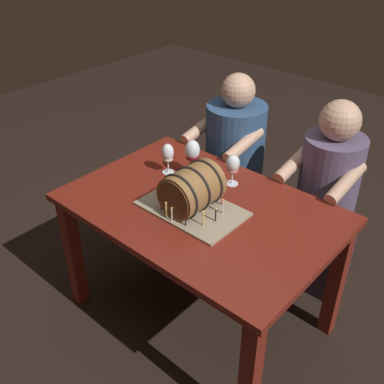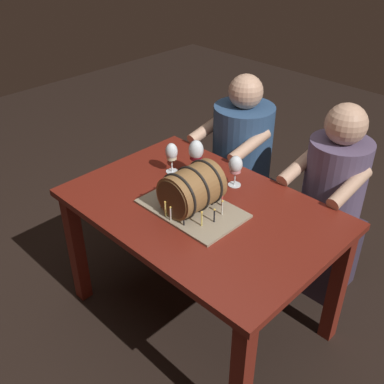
% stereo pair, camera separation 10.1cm
% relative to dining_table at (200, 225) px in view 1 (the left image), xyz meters
% --- Properties ---
extents(ground_plane, '(8.00, 8.00, 0.00)m').
position_rel_dining_table_xyz_m(ground_plane, '(0.00, 0.00, -0.63)').
color(ground_plane, black).
extents(dining_table, '(1.30, 0.88, 0.75)m').
position_rel_dining_table_xyz_m(dining_table, '(0.00, 0.00, 0.00)').
color(dining_table, maroon).
rests_on(dining_table, ground).
extents(barrel_cake, '(0.49, 0.31, 0.23)m').
position_rel_dining_table_xyz_m(barrel_cake, '(-0.01, -0.05, 0.22)').
color(barrel_cake, gray).
rests_on(barrel_cake, dining_table).
extents(wine_glass_white, '(0.07, 0.07, 0.17)m').
position_rel_dining_table_xyz_m(wine_glass_white, '(-0.34, 0.12, 0.23)').
color(wine_glass_white, white).
rests_on(wine_glass_white, dining_table).
extents(wine_glass_red, '(0.08, 0.08, 0.20)m').
position_rel_dining_table_xyz_m(wine_glass_red, '(-0.23, 0.20, 0.25)').
color(wine_glass_red, white).
rests_on(wine_glass_red, dining_table).
extents(wine_glass_rose, '(0.07, 0.07, 0.17)m').
position_rel_dining_table_xyz_m(wine_glass_rose, '(-0.01, 0.26, 0.23)').
color(wine_glass_rose, white).
rests_on(wine_glass_rose, dining_table).
extents(person_seated_left, '(0.41, 0.49, 1.15)m').
position_rel_dining_table_xyz_m(person_seated_left, '(-0.32, 0.70, -0.08)').
color(person_seated_left, '#1B2D46').
rests_on(person_seated_left, ground).
extents(person_seated_right, '(0.37, 0.46, 1.16)m').
position_rel_dining_table_xyz_m(person_seated_right, '(0.32, 0.70, -0.10)').
color(person_seated_right, '#372D40').
rests_on(person_seated_right, ground).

